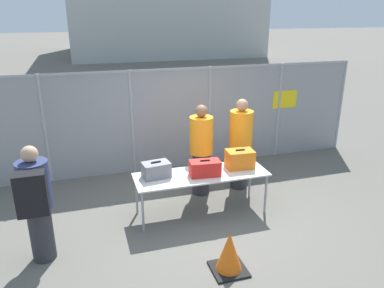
{
  "coord_description": "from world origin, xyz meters",
  "views": [
    {
      "loc": [
        -1.84,
        -5.32,
        3.29
      ],
      "look_at": [
        -0.01,
        0.67,
        1.05
      ],
      "focal_mm": 35.0,
      "sensor_mm": 36.0,
      "label": 1
    }
  ],
  "objects_px": {
    "suitcase_grey": "(156,170)",
    "security_worker_near": "(201,149)",
    "security_worker_far": "(240,143)",
    "traffic_cone": "(229,253)",
    "traveler_hooded": "(36,201)",
    "inspection_table": "(201,177)",
    "suitcase_red": "(205,168)",
    "suitcase_orange": "(240,159)",
    "utility_trailer": "(227,118)"
  },
  "relations": [
    {
      "from": "suitcase_grey",
      "to": "traveler_hooded",
      "type": "xyz_separation_m",
      "value": [
        -1.76,
        -0.7,
        0.07
      ]
    },
    {
      "from": "traveler_hooded",
      "to": "suitcase_orange",
      "type": "bearing_deg",
      "value": 8.81
    },
    {
      "from": "security_worker_near",
      "to": "suitcase_orange",
      "type": "bearing_deg",
      "value": 145.63
    },
    {
      "from": "security_worker_near",
      "to": "security_worker_far",
      "type": "height_order",
      "value": "security_worker_far"
    },
    {
      "from": "security_worker_near",
      "to": "traffic_cone",
      "type": "height_order",
      "value": "security_worker_near"
    },
    {
      "from": "suitcase_red",
      "to": "security_worker_far",
      "type": "relative_size",
      "value": 0.29
    },
    {
      "from": "suitcase_orange",
      "to": "traffic_cone",
      "type": "distance_m",
      "value": 1.93
    },
    {
      "from": "suitcase_red",
      "to": "suitcase_orange",
      "type": "xyz_separation_m",
      "value": [
        0.68,
        0.14,
        0.03
      ]
    },
    {
      "from": "inspection_table",
      "to": "suitcase_orange",
      "type": "relative_size",
      "value": 4.62
    },
    {
      "from": "suitcase_red",
      "to": "security_worker_near",
      "type": "bearing_deg",
      "value": 76.18
    },
    {
      "from": "utility_trailer",
      "to": "traffic_cone",
      "type": "bearing_deg",
      "value": -111.61
    },
    {
      "from": "traveler_hooded",
      "to": "traffic_cone",
      "type": "relative_size",
      "value": 2.91
    },
    {
      "from": "inspection_table",
      "to": "suitcase_grey",
      "type": "distance_m",
      "value": 0.77
    },
    {
      "from": "traveler_hooded",
      "to": "security_worker_near",
      "type": "relative_size",
      "value": 0.97
    },
    {
      "from": "traffic_cone",
      "to": "utility_trailer",
      "type": "bearing_deg",
      "value": 68.39
    },
    {
      "from": "security_worker_far",
      "to": "utility_trailer",
      "type": "bearing_deg",
      "value": -81.64
    },
    {
      "from": "security_worker_near",
      "to": "security_worker_far",
      "type": "relative_size",
      "value": 0.97
    },
    {
      "from": "security_worker_far",
      "to": "traffic_cone",
      "type": "bearing_deg",
      "value": 89.85
    },
    {
      "from": "suitcase_orange",
      "to": "security_worker_near",
      "type": "height_order",
      "value": "security_worker_near"
    },
    {
      "from": "security_worker_near",
      "to": "utility_trailer",
      "type": "relative_size",
      "value": 0.46
    },
    {
      "from": "inspection_table",
      "to": "suitcase_grey",
      "type": "xyz_separation_m",
      "value": [
        -0.74,
        0.1,
        0.17
      ]
    },
    {
      "from": "suitcase_orange",
      "to": "security_worker_far",
      "type": "bearing_deg",
      "value": 65.3
    },
    {
      "from": "security_worker_far",
      "to": "suitcase_grey",
      "type": "bearing_deg",
      "value": 46.35
    },
    {
      "from": "utility_trailer",
      "to": "suitcase_red",
      "type": "bearing_deg",
      "value": -116.4
    },
    {
      "from": "suitcase_red",
      "to": "security_worker_near",
      "type": "xyz_separation_m",
      "value": [
        0.19,
        0.78,
        0.03
      ]
    },
    {
      "from": "traveler_hooded",
      "to": "inspection_table",
      "type": "bearing_deg",
      "value": 10.5
    },
    {
      "from": "suitcase_grey",
      "to": "security_worker_near",
      "type": "height_order",
      "value": "security_worker_near"
    },
    {
      "from": "security_worker_far",
      "to": "utility_trailer",
      "type": "distance_m",
      "value": 3.68
    },
    {
      "from": "security_worker_near",
      "to": "traffic_cone",
      "type": "relative_size",
      "value": 2.99
    },
    {
      "from": "suitcase_grey",
      "to": "traveler_hooded",
      "type": "height_order",
      "value": "traveler_hooded"
    },
    {
      "from": "suitcase_orange",
      "to": "suitcase_red",
      "type": "bearing_deg",
      "value": -168.31
    },
    {
      "from": "suitcase_red",
      "to": "security_worker_near",
      "type": "relative_size",
      "value": 0.3
    },
    {
      "from": "suitcase_orange",
      "to": "traffic_cone",
      "type": "bearing_deg",
      "value": -117.37
    },
    {
      "from": "security_worker_far",
      "to": "utility_trailer",
      "type": "xyz_separation_m",
      "value": [
        1.13,
        3.46,
        -0.53
      ]
    },
    {
      "from": "traveler_hooded",
      "to": "utility_trailer",
      "type": "distance_m",
      "value": 6.71
    },
    {
      "from": "security_worker_far",
      "to": "utility_trailer",
      "type": "height_order",
      "value": "security_worker_far"
    },
    {
      "from": "traveler_hooded",
      "to": "traffic_cone",
      "type": "distance_m",
      "value": 2.64
    },
    {
      "from": "security_worker_near",
      "to": "traffic_cone",
      "type": "bearing_deg",
      "value": 99.35
    },
    {
      "from": "suitcase_grey",
      "to": "suitcase_red",
      "type": "bearing_deg",
      "value": -12.5
    },
    {
      "from": "suitcase_grey",
      "to": "suitcase_orange",
      "type": "xyz_separation_m",
      "value": [
        1.46,
        -0.03,
        0.03
      ]
    },
    {
      "from": "inspection_table",
      "to": "security_worker_far",
      "type": "bearing_deg",
      "value": 35.89
    },
    {
      "from": "suitcase_red",
      "to": "utility_trailer",
      "type": "bearing_deg",
      "value": 63.6
    },
    {
      "from": "suitcase_orange",
      "to": "suitcase_grey",
      "type": "bearing_deg",
      "value": 178.78
    },
    {
      "from": "security_worker_far",
      "to": "traffic_cone",
      "type": "relative_size",
      "value": 3.07
    },
    {
      "from": "suitcase_grey",
      "to": "security_worker_far",
      "type": "xyz_separation_m",
      "value": [
        1.77,
        0.64,
        0.06
      ]
    },
    {
      "from": "suitcase_grey",
      "to": "utility_trailer",
      "type": "relative_size",
      "value": 0.13
    },
    {
      "from": "inspection_table",
      "to": "utility_trailer",
      "type": "height_order",
      "value": "inspection_table"
    },
    {
      "from": "inspection_table",
      "to": "traveler_hooded",
      "type": "distance_m",
      "value": 2.58
    },
    {
      "from": "suitcase_red",
      "to": "suitcase_orange",
      "type": "height_order",
      "value": "suitcase_orange"
    },
    {
      "from": "traveler_hooded",
      "to": "traffic_cone",
      "type": "height_order",
      "value": "traveler_hooded"
    }
  ]
}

